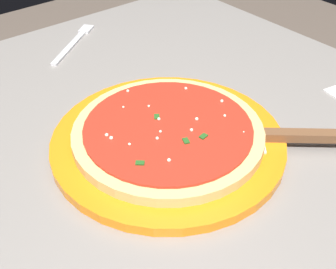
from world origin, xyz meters
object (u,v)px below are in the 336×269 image
object	(u,v)px
serving_plate	(168,141)
fork	(75,41)
pizza	(168,132)
pizza_server	(280,136)

from	to	relation	value
serving_plate	fork	world-z (taller)	serving_plate
pizza	pizza_server	distance (m)	0.17
serving_plate	pizza	world-z (taller)	pizza
pizza	pizza_server	xyz separation A→B (m)	(-0.13, 0.11, -0.00)
pizza	pizza_server	world-z (taller)	pizza
pizza	serving_plate	bearing A→B (deg)	179.49
serving_plate	pizza_server	distance (m)	0.17
serving_plate	fork	distance (m)	0.40
pizza_server	fork	distance (m)	0.50
pizza_server	fork	size ratio (longest dim) A/B	1.22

